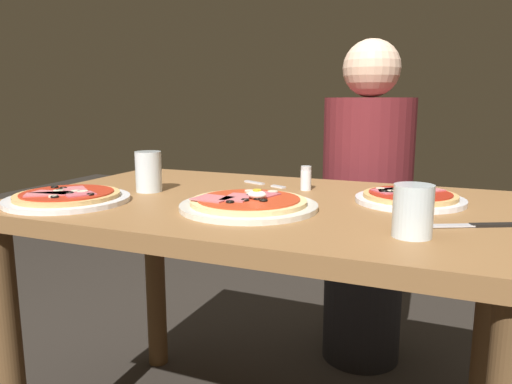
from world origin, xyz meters
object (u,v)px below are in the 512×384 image
(water_glass_near, at_px, (149,174))
(diner_person, at_px, (366,214))
(dining_table, at_px, (262,245))
(water_glass_far, at_px, (413,214))
(salt_shaker, at_px, (306,178))
(fork, at_px, (261,184))
(pizza_across_left, at_px, (410,198))
(pizza_across_right, at_px, (67,197))
(pizza_foreground, at_px, (249,204))
(knife, at_px, (474,225))

(water_glass_near, relative_size, diner_person, 0.09)
(dining_table, relative_size, water_glass_far, 12.62)
(salt_shaker, height_order, diner_person, diner_person)
(fork, distance_m, salt_shaker, 0.16)
(pizza_across_left, xyz_separation_m, pizza_across_right, (-0.77, -0.32, -0.00))
(pizza_foreground, distance_m, knife, 0.48)
(pizza_across_left, bearing_deg, water_glass_far, -83.23)
(dining_table, bearing_deg, water_glass_far, -28.08)
(water_glass_near, bearing_deg, diner_person, 55.20)
(water_glass_far, xyz_separation_m, salt_shaker, (-0.32, 0.38, -0.01))
(pizza_across_right, relative_size, diner_person, 0.25)
(knife, distance_m, diner_person, 0.84)
(dining_table, bearing_deg, water_glass_near, -178.06)
(pizza_across_right, xyz_separation_m, knife, (0.91, 0.13, -0.01))
(pizza_foreground, xyz_separation_m, water_glass_far, (0.37, -0.10, 0.03))
(water_glass_near, distance_m, salt_shaker, 0.43)
(pizza_across_right, height_order, knife, pizza_across_right)
(diner_person, bearing_deg, water_glass_near, 55.20)
(pizza_across_right, distance_m, diner_person, 1.05)
(water_glass_near, relative_size, knife, 0.60)
(pizza_across_left, xyz_separation_m, diner_person, (-0.20, 0.55, -0.18))
(salt_shaker, bearing_deg, pizza_across_right, -141.81)
(water_glass_near, distance_m, diner_person, 0.85)
(fork, xyz_separation_m, diner_person, (0.23, 0.45, -0.17))
(pizza_across_left, height_order, knife, pizza_across_left)
(water_glass_near, distance_m, fork, 0.33)
(dining_table, relative_size, pizza_foreground, 3.84)
(salt_shaker, distance_m, diner_person, 0.53)
(water_glass_far, height_order, diner_person, diner_person)
(pizza_foreground, relative_size, diner_person, 0.27)
(pizza_across_left, bearing_deg, fork, 167.31)
(pizza_across_left, bearing_deg, water_glass_near, -169.58)
(fork, bearing_deg, water_glass_near, -137.41)
(dining_table, height_order, salt_shaker, salt_shaker)
(water_glass_far, bearing_deg, knife, 49.10)
(pizza_foreground, xyz_separation_m, salt_shaker, (0.05, 0.28, 0.02))
(diner_person, bearing_deg, pizza_across_left, 110.27)
(dining_table, height_order, pizza_across_right, pizza_across_right)
(pizza_across_right, height_order, diner_person, diner_person)
(pizza_across_left, height_order, water_glass_far, water_glass_far)
(pizza_across_right, bearing_deg, knife, 8.03)
(water_glass_far, distance_m, diner_person, 0.92)
(pizza_across_left, relative_size, knife, 1.43)
(knife, relative_size, diner_person, 0.16)
(water_glass_far, height_order, fork, water_glass_far)
(pizza_foreground, bearing_deg, fork, 107.40)
(dining_table, distance_m, pizza_across_right, 0.49)
(dining_table, relative_size, pizza_across_right, 4.09)
(pizza_across_left, distance_m, water_glass_near, 0.68)
(water_glass_near, xyz_separation_m, water_glass_far, (0.71, -0.19, -0.01))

